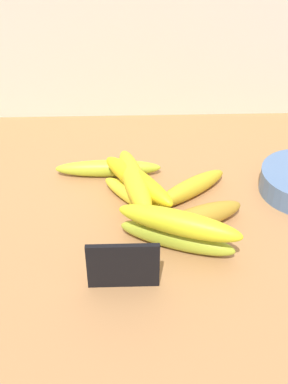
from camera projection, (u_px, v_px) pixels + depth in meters
counter_top at (136, 225)px, 93.93cm from camera, size 110.00×76.00×3.00cm
chalkboard_sign at (123, 267)px, 78.09cm from camera, size 11.00×1.80×8.40cm
banana_0 at (177, 238)px, 86.12cm from camera, size 19.90×10.82×3.82cm
banana_1 at (138, 199)px, 94.89cm from camera, size 14.48×14.99×3.35cm
banana_2 at (108, 168)px, 102.73cm from camera, size 20.93×3.48×3.33cm
banana_3 at (195, 219)px, 89.81cm from camera, size 18.60×11.23×4.15cm
banana_4 at (190, 188)px, 97.32cm from camera, size 15.67×13.03×3.57cm
banana_5 at (138, 181)px, 93.29cm from camera, size 14.41×16.98×3.84cm
banana_6 at (134, 182)px, 92.83cm from camera, size 8.10×20.76×4.01cm
banana_7 at (179, 223)px, 83.13cm from camera, size 20.89×11.59×4.13cm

